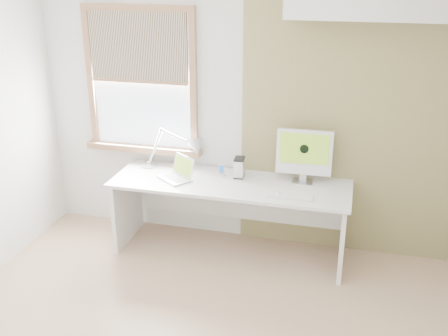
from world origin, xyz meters
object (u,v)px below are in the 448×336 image
(imac, at_px, (304,153))
(desk_lamp, at_px, (187,149))
(external_drive, at_px, (239,167))
(laptop, at_px, (178,173))
(desk, at_px, (232,199))

(imac, bearing_deg, desk_lamp, 178.35)
(external_drive, distance_m, imac, 0.62)
(laptop, bearing_deg, desk, 10.46)
(imac, bearing_deg, laptop, -169.21)
(desk_lamp, bearing_deg, desk, -18.07)
(desk, xyz_separation_m, external_drive, (0.05, 0.09, 0.29))
(imac, bearing_deg, external_drive, -177.01)
(desk_lamp, distance_m, imac, 1.13)
(desk, bearing_deg, laptop, -169.54)
(external_drive, bearing_deg, imac, 2.99)
(desk_lamp, xyz_separation_m, laptop, (-0.01, -0.25, -0.16))
(laptop, bearing_deg, imac, 10.79)
(laptop, bearing_deg, desk_lamp, 88.39)
(desk_lamp, distance_m, laptop, 0.29)
(desk, distance_m, imac, 0.81)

